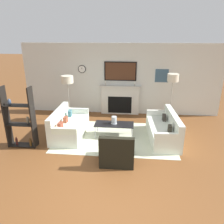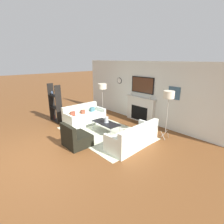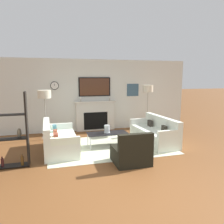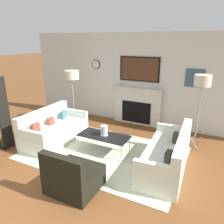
% 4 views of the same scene
% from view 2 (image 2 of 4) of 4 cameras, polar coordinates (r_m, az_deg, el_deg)
% --- Properties ---
extents(ground_plane, '(60.00, 60.00, 0.00)m').
position_cam_2_polar(ground_plane, '(5.83, -22.03, -12.96)').
color(ground_plane, brown).
extents(fireplace_wall, '(7.58, 0.28, 2.70)m').
position_cam_2_polar(fireplace_wall, '(8.04, 9.89, 5.59)').
color(fireplace_wall, silver).
rests_on(fireplace_wall, ground_plane).
extents(area_rug, '(3.53, 2.35, 0.01)m').
position_cam_2_polar(area_rug, '(6.90, -2.31, -6.83)').
color(area_rug, beige).
rests_on(area_rug, ground_plane).
extents(couch_left, '(0.89, 1.78, 0.82)m').
position_cam_2_polar(couch_left, '(7.91, -9.08, -1.66)').
color(couch_left, silver).
rests_on(couch_left, ground_plane).
extents(couch_right, '(0.87, 1.93, 0.81)m').
position_cam_2_polar(couch_right, '(5.83, 6.92, -8.54)').
color(couch_right, silver).
rests_on(couch_right, ground_plane).
extents(armchair, '(0.82, 0.78, 0.80)m').
position_cam_2_polar(armchair, '(5.97, -11.69, -8.51)').
color(armchair, black).
rests_on(armchair, ground_plane).
extents(coffee_table, '(1.19, 0.54, 0.40)m').
position_cam_2_polar(coffee_table, '(6.84, -2.02, -3.69)').
color(coffee_table, black).
rests_on(coffee_table, ground_plane).
extents(hurricane_candle, '(0.18, 0.18, 0.23)m').
position_cam_2_polar(hurricane_candle, '(6.82, -1.86, -2.62)').
color(hurricane_candle, silver).
rests_on(hurricane_candle, coffee_table).
extents(floor_lamp_left, '(0.42, 0.42, 1.63)m').
position_cam_2_polar(floor_lamp_left, '(8.67, -3.20, 8.25)').
color(floor_lamp_left, '#9E998E').
rests_on(floor_lamp_left, ground_plane).
extents(floor_lamp_right, '(0.38, 0.38, 1.76)m').
position_cam_2_polar(floor_lamp_right, '(6.27, 18.07, 5.15)').
color(floor_lamp_right, '#9E998E').
rests_on(floor_lamp_right, ground_plane).
extents(shelf_unit, '(0.80, 0.28, 1.72)m').
position_cam_2_polar(shelf_unit, '(8.33, -18.02, 2.33)').
color(shelf_unit, black).
rests_on(shelf_unit, ground_plane).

